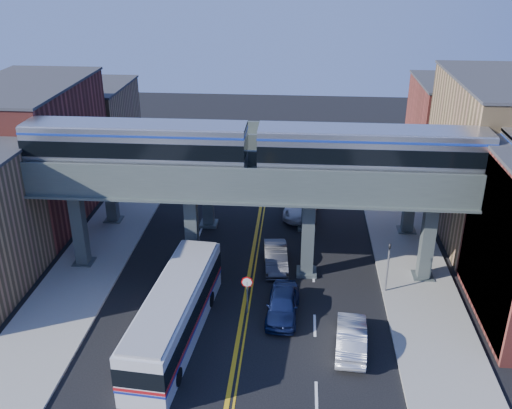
# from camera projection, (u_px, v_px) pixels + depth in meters

# --- Properties ---
(ground) EXTENTS (120.00, 120.00, 0.00)m
(ground) POSITION_uv_depth(u_px,v_px,m) (237.00, 343.00, 33.05)
(ground) COLOR black
(ground) RESTS_ON ground
(sidewalk_west) EXTENTS (5.00, 70.00, 0.16)m
(sidewalk_west) POSITION_uv_depth(u_px,v_px,m) (100.00, 250.00, 42.91)
(sidewalk_west) COLOR gray
(sidewalk_west) RESTS_ON ground
(sidewalk_east) EXTENTS (5.00, 70.00, 0.16)m
(sidewalk_east) POSITION_uv_depth(u_px,v_px,m) (410.00, 262.00, 41.26)
(sidewalk_east) COLOR gray
(sidewalk_east) RESTS_ON ground
(building_west_b) EXTENTS (8.00, 14.00, 11.00)m
(building_west_b) POSITION_uv_depth(u_px,v_px,m) (33.00, 153.00, 46.60)
(building_west_b) COLOR brown
(building_west_b) RESTS_ON ground
(building_west_c) EXTENTS (8.00, 10.00, 8.00)m
(building_west_c) POSITION_uv_depth(u_px,v_px,m) (90.00, 125.00, 59.01)
(building_west_c) COLOR #94764C
(building_west_c) RESTS_ON ground
(building_east_b) EXTENTS (8.00, 14.00, 12.00)m
(building_east_b) POSITION_uv_depth(u_px,v_px,m) (498.00, 160.00, 43.73)
(building_east_b) COLOR #94764C
(building_east_b) RESTS_ON ground
(building_east_c) EXTENTS (8.00, 10.00, 9.00)m
(building_east_c) POSITION_uv_depth(u_px,v_px,m) (455.00, 129.00, 56.14)
(building_east_c) COLOR brown
(building_east_c) RESTS_ON ground
(mural_panel) EXTENTS (0.10, 9.50, 9.50)m
(mural_panel) POSITION_uv_depth(u_px,v_px,m) (488.00, 247.00, 33.65)
(mural_panel) COLOR teal
(mural_panel) RESTS_ON ground
(elevated_viaduct_near) EXTENTS (52.00, 3.60, 7.40)m
(elevated_viaduct_near) POSITION_uv_depth(u_px,v_px,m) (249.00, 187.00, 37.61)
(elevated_viaduct_near) COLOR #45514F
(elevated_viaduct_near) RESTS_ON ground
(elevated_viaduct_far) EXTENTS (52.00, 3.60, 7.40)m
(elevated_viaduct_far) POSITION_uv_depth(u_px,v_px,m) (257.00, 152.00, 43.96)
(elevated_viaduct_far) COLOR #45514F
(elevated_viaduct_far) RESTS_ON ground
(transit_train) EXTENTS (44.82, 2.81, 3.27)m
(transit_train) POSITION_uv_depth(u_px,v_px,m) (372.00, 151.00, 35.93)
(transit_train) COLOR black
(transit_train) RESTS_ON elevated_viaduct_near
(stop_sign) EXTENTS (0.76, 0.09, 2.63)m
(stop_sign) POSITION_uv_depth(u_px,v_px,m) (247.00, 289.00, 35.02)
(stop_sign) COLOR slate
(stop_sign) RESTS_ON ground
(traffic_signal) EXTENTS (0.15, 0.18, 4.10)m
(traffic_signal) POSITION_uv_depth(u_px,v_px,m) (388.00, 262.00, 36.87)
(traffic_signal) COLOR slate
(traffic_signal) RESTS_ON ground
(transit_bus) EXTENTS (3.72, 12.30, 3.12)m
(transit_bus) POSITION_uv_depth(u_px,v_px,m) (175.00, 314.00, 32.91)
(transit_bus) COLOR silver
(transit_bus) RESTS_ON ground
(car_lane_a) EXTENTS (2.15, 4.83, 1.61)m
(car_lane_a) POSITION_uv_depth(u_px,v_px,m) (283.00, 304.00, 35.18)
(car_lane_a) COLOR #111A40
(car_lane_a) RESTS_ON ground
(car_lane_b) EXTENTS (2.02, 4.69, 1.50)m
(car_lane_b) POSITION_uv_depth(u_px,v_px,m) (276.00, 257.00, 40.57)
(car_lane_b) COLOR #303033
(car_lane_b) RESTS_ON ground
(car_lane_c) EXTENTS (3.23, 6.07, 1.62)m
(car_lane_c) POSITION_uv_depth(u_px,v_px,m) (302.00, 205.00, 48.59)
(car_lane_c) COLOR white
(car_lane_c) RESTS_ON ground
(car_lane_d) EXTENTS (2.26, 5.35, 1.54)m
(car_lane_d) POSITION_uv_depth(u_px,v_px,m) (283.00, 180.00, 53.95)
(car_lane_d) COLOR silver
(car_lane_d) RESTS_ON ground
(car_parked_curb) EXTENTS (2.04, 4.88, 1.57)m
(car_parked_curb) POSITION_uv_depth(u_px,v_px,m) (351.00, 337.00, 32.25)
(car_parked_curb) COLOR #B4B5B9
(car_parked_curb) RESTS_ON ground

